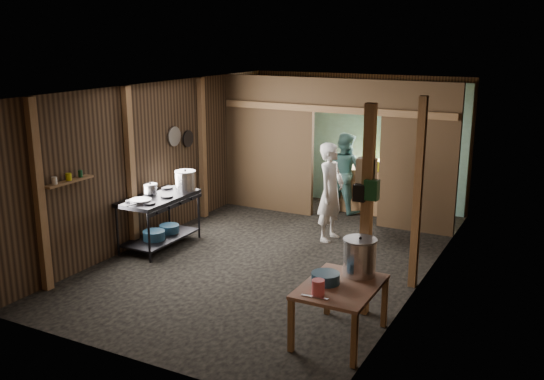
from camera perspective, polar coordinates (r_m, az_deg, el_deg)
The scene contains 42 objects.
floor at distance 9.54m, azimuth 0.56°, elevation -6.14°, with size 4.50×7.00×0.00m, color black.
ceiling at distance 8.95m, azimuth 0.60°, elevation 9.62°, with size 4.50×7.00×0.00m, color #383736.
wall_back at distance 12.32m, azimuth 8.03°, elevation 4.74°, with size 4.50×0.00×2.60m, color #4E3824.
wall_front at distance 6.36m, azimuth -13.96°, elevation -4.88°, with size 4.50×0.00×2.60m, color #4E3824.
wall_left at distance 10.35m, azimuth -10.60°, elevation 2.77°, with size 0.00×7.00×2.60m, color #4E3824.
wall_right at distance 8.41m, azimuth 14.37°, elevation -0.16°, with size 0.00×7.00×2.60m, color #4E3824.
partition_left at distance 11.67m, azimuth -0.31°, elevation 4.34°, with size 1.85×0.10×2.60m, color #4D391F.
partition_right at distance 10.65m, azimuth 13.64°, elevation 2.93°, with size 1.35×0.10×2.60m, color #4D391F.
partition_header at distance 10.89m, azimuth 7.12°, elevation 8.81°, with size 1.30×0.10×0.60m, color #4D391F.
turquoise_panel at distance 12.27m, azimuth 7.92°, elevation 4.47°, with size 4.40×0.06×2.50m, color #86CBC9.
back_counter at distance 11.90m, azimuth 8.34°, elevation 0.07°, with size 1.20×0.50×0.85m, color #9C7350.
wall_clock at distance 12.06m, azimuth 9.09°, elevation 7.37°, with size 0.20×0.20×0.03m, color silver.
post_left_a at distance 8.47m, azimuth -21.07°, elevation -0.59°, with size 0.10×0.12×2.60m, color #9C7350.
post_left_b at distance 9.71m, azimuth -13.17°, elevation 1.85°, with size 0.10×0.12×2.60m, color #9C7350.
post_left_c at distance 11.26m, azimuth -6.56°, elevation 3.87°, with size 0.10×0.12×2.60m, color #9C7350.
post_right at distance 8.24m, azimuth 13.57°, elevation -0.42°, with size 0.10×0.12×2.60m, color #9C7350.
post_free at distance 7.30m, azimuth 8.91°, elevation -2.10°, with size 0.12×0.12×2.60m, color #9C7350.
cross_beam at distance 10.96m, azimuth 5.75°, elevation 7.57°, with size 4.40×0.12×0.12m, color #9C7350.
pan_lid_big at distance 10.58m, azimuth -9.18°, elevation 5.01°, with size 0.34×0.34×0.03m, color gray.
pan_lid_small at distance 10.91m, azimuth -7.90°, elevation 4.81°, with size 0.30×0.30×0.03m, color black.
wall_shelf at distance 8.75m, azimuth -18.57°, elevation 0.77°, with size 0.14×0.80×0.03m, color #9C7350.
jar_white at distance 8.57m, azimuth -19.79°, elevation 0.83°, with size 0.07×0.07×0.10m, color silver.
jar_yellow at distance 8.73m, azimuth -18.60°, elevation 1.18°, with size 0.08×0.08×0.10m, color #C0BF11.
jar_green at distance 8.88m, azimuth -17.59°, elevation 1.48°, with size 0.06×0.06×0.10m, color #134724.
bag_white at distance 7.27m, azimuth 8.89°, elevation 1.74°, with size 0.22×0.15×0.32m, color silver.
bag_green at distance 7.15m, azimuth 9.37°, elevation 0.01°, with size 0.16×0.12×0.24m, color #134724.
bag_black at distance 7.18m, azimuth 8.25°, elevation -0.28°, with size 0.14×0.10×0.20m, color black.
gas_range at distance 9.95m, azimuth -10.52°, elevation -2.92°, with size 0.74×1.43×0.85m, color black, non-canonical shape.
prep_table at distance 7.00m, azimuth 6.40°, elevation -11.32°, with size 0.80×1.10×0.65m, color #A26853, non-canonical shape.
stove_pot_large at distance 10.09m, azimuth -8.14°, elevation 0.83°, with size 0.35×0.35×0.35m, color #BBBBC0, non-canonical shape.
stove_pot_med at distance 9.93m, azimuth -11.38°, elevation 0.02°, with size 0.22×0.22×0.20m, color #BBBBC0, non-canonical shape.
frying_pan at distance 9.50m, azimuth -12.25°, elevation -1.01°, with size 0.33×0.55×0.07m, color gray, non-canonical shape.
blue_tub_front at distance 9.89m, azimuth -11.05°, elevation -4.20°, with size 0.35×0.35×0.15m, color navy.
blue_tub_back at distance 10.19m, azimuth -9.65°, elevation -3.61°, with size 0.33×0.33×0.13m, color navy.
stock_pot at distance 7.08m, azimuth 8.25°, elevation -6.34°, with size 0.39×0.39×0.46m, color #BBBBC0, non-canonical shape.
wash_basin at distance 6.87m, azimuth 5.06°, elevation -8.25°, with size 0.32×0.32×0.12m, color navy.
pink_bucket at distance 6.57m, azimuth 4.36°, elevation -9.13°, with size 0.14×0.14×0.17m, color #F8616E.
knife at distance 6.53m, azimuth 4.05°, elevation -10.01°, with size 0.30×0.04×0.01m, color #BBBBC0.
yellow_tub at distance 11.68m, azimuth 9.86°, elevation 2.34°, with size 0.33×0.33×0.18m, color #C0BF11.
red_cup at distance 11.88m, azimuth 7.16°, elevation 2.51°, with size 0.11×0.11×0.13m, color maroon.
cook at distance 10.05m, azimuth 5.56°, elevation -0.19°, with size 0.60×0.39×1.65m, color white.
worker_back at distance 11.71m, azimuth 6.85°, elevation 1.64°, with size 0.75×0.59×1.55m, color slate.
Camera 1 is at (4.05, -7.95, 3.37)m, focal length 39.99 mm.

